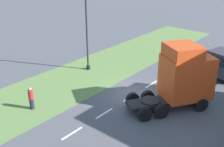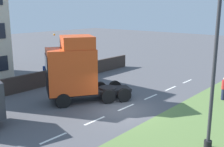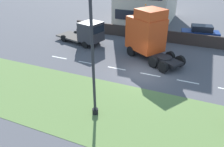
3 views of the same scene
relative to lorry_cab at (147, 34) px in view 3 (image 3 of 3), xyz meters
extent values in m
plane|color=#515156|center=(-3.74, -0.74, -2.45)|extent=(120.00, 120.00, 0.00)
cube|color=#607F42|center=(-9.74, -0.74, -2.44)|extent=(7.00, 44.00, 0.01)
cube|color=white|center=(-3.74, -4.64, -2.45)|extent=(0.16, 1.80, 0.00)
cube|color=white|center=(-3.74, -1.44, -2.45)|extent=(0.16, 1.80, 0.00)
cube|color=white|center=(-3.74, 1.76, -2.45)|extent=(0.16, 1.80, 0.00)
cube|color=white|center=(-3.74, 4.96, -2.45)|extent=(0.16, 1.80, 0.00)
cube|color=white|center=(-3.74, 8.16, -2.45)|extent=(0.16, 1.80, 0.00)
cube|color=#382D28|center=(5.26, -0.74, -1.75)|extent=(0.25, 24.00, 1.40)
cube|color=#1E232D|center=(8.63, 3.71, -0.50)|extent=(0.08, 6.52, 1.37)
cube|color=black|center=(-0.63, -0.98, -1.79)|extent=(4.54, 6.00, 0.24)
cube|color=#DB4719|center=(0.13, 0.21, -0.05)|extent=(3.96, 4.24, 3.23)
cube|color=black|center=(1.08, 1.68, -0.76)|extent=(1.82, 1.20, 1.81)
cube|color=black|center=(1.08, 1.68, 0.66)|extent=(1.93, 1.27, 1.03)
cube|color=#DB4719|center=(-0.15, -0.23, 2.01)|extent=(3.21, 3.17, 0.90)
sphere|color=orange|center=(1.27, 0.70, 2.53)|extent=(0.14, 0.14, 0.14)
cylinder|color=black|center=(-1.39, -2.16, -1.61)|extent=(1.90, 1.90, 0.12)
cylinder|color=black|center=(-0.41, 1.49, -1.93)|extent=(0.83, 1.05, 1.04)
cylinder|color=black|center=(1.52, 0.24, -1.93)|extent=(0.83, 1.05, 1.04)
cylinder|color=black|center=(-2.19, -1.27, -1.93)|extent=(0.83, 1.05, 1.04)
cylinder|color=black|center=(-0.25, -2.52, -1.93)|extent=(0.83, 1.05, 1.04)
cylinder|color=black|center=(-2.86, -2.32, -1.93)|extent=(0.83, 1.05, 1.04)
cylinder|color=black|center=(-0.93, -3.57, -1.93)|extent=(0.83, 1.05, 1.04)
cube|color=#333338|center=(0.63, 6.68, -0.79)|extent=(2.75, 2.64, 2.16)
cube|color=black|center=(0.35, 5.63, -0.36)|extent=(1.95, 0.55, 0.78)
cube|color=#4C4742|center=(1.41, 9.61, -1.96)|extent=(3.22, 4.40, 0.18)
cube|color=#4C4742|center=(0.92, 7.75, -1.11)|extent=(2.23, 0.68, 1.51)
cylinder|color=black|center=(1.66, 6.41, -2.05)|extent=(0.44, 0.83, 0.80)
cylinder|color=black|center=(-0.39, 6.95, -2.05)|extent=(0.44, 0.83, 0.80)
cylinder|color=black|center=(2.59, 9.92, -2.05)|extent=(0.44, 0.83, 0.80)
cylinder|color=black|center=(0.54, 10.47, -2.05)|extent=(0.44, 0.83, 0.80)
cube|color=navy|center=(6.95, -4.79, -1.66)|extent=(2.36, 4.54, 1.05)
cube|color=black|center=(6.97, -4.90, -0.78)|extent=(1.80, 2.58, 0.70)
cylinder|color=black|center=(5.94, -3.53, -2.13)|extent=(0.30, 0.66, 0.64)
cylinder|color=black|center=(7.53, -3.28, -2.13)|extent=(0.30, 0.66, 0.64)
cylinder|color=black|center=(6.37, -6.31, -2.13)|extent=(0.30, 0.66, 0.64)
cylinder|color=black|center=(7.96, -6.06, -2.13)|extent=(0.30, 0.66, 0.64)
cylinder|color=black|center=(-10.48, 0.61, -2.25)|extent=(0.39, 0.39, 0.40)
cylinder|color=#2D2D33|center=(-10.48, 0.61, 1.42)|extent=(0.18, 0.18, 7.73)
camera|label=1|loc=(8.01, -17.86, 8.51)|focal=45.00mm
camera|label=2|loc=(-15.20, 13.51, 4.37)|focal=45.00mm
camera|label=3|loc=(-20.66, -4.88, 6.78)|focal=35.00mm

